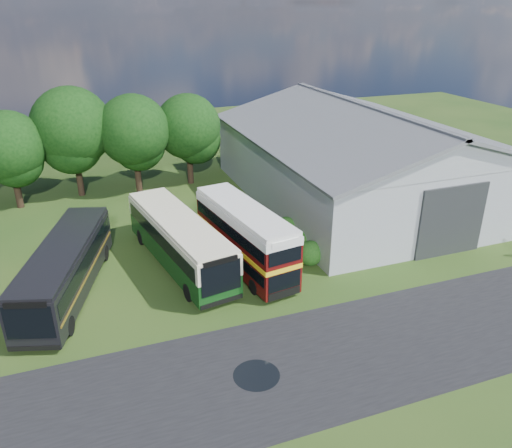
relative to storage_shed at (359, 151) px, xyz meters
name	(u,v)px	position (x,y,z in m)	size (l,w,h in m)	color
ground	(263,332)	(-15.00, -15.98, -4.17)	(120.00, 120.00, 0.00)	#1D3B12
asphalt_road	(342,354)	(-12.00, -18.98, -4.17)	(60.00, 8.00, 0.02)	black
puddle	(256,375)	(-16.50, -18.98, -4.17)	(2.20, 2.20, 0.01)	black
storage_shed	(359,151)	(0.00, 0.00, 0.00)	(18.80, 24.80, 8.15)	gray
tree_left_b	(9,147)	(-28.00, 7.52, 1.09)	(5.78, 5.78, 8.16)	black
tree_mid	(72,127)	(-23.00, 8.82, 2.02)	(6.80, 6.80, 9.60)	black
tree_right_a	(134,130)	(-18.00, 7.82, 1.52)	(6.26, 6.26, 8.83)	black
tree_right_b	(188,127)	(-13.00, 8.62, 1.27)	(5.98, 5.98, 8.45)	black
shrub_front	(309,263)	(-9.40, -9.98, -4.17)	(1.70, 1.70, 1.70)	#194714
shrub_mid	(297,251)	(-9.40, -7.98, -4.17)	(1.60, 1.60, 1.60)	#194714
shrub_back	(286,239)	(-9.40, -5.98, -4.17)	(1.80, 1.80, 1.80)	#194714
bus_green_single	(179,241)	(-17.47, -7.21, -2.39)	(4.87, 12.43, 3.34)	black
bus_maroon_double	(245,238)	(-13.57, -8.86, -2.08)	(3.94, 10.00, 4.19)	black
bus_dark_single	(66,268)	(-24.45, -8.37, -2.45)	(6.04, 11.94, 3.22)	black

